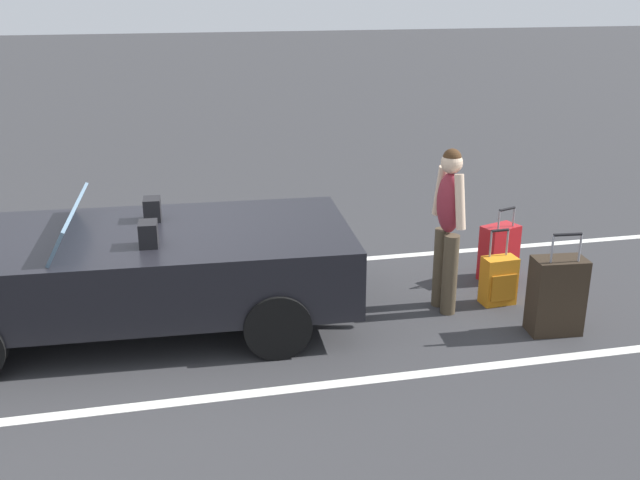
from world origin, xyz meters
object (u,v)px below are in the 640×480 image
object	(u,v)px
suitcase_large_black	(556,296)
traveler_person	(448,221)
convertible_car	(109,270)
suitcase_small_carryon	(499,280)
suitcase_medium_bright	(499,253)

from	to	relation	value
suitcase_large_black	traveler_person	xyz separation A→B (m)	(0.83, -0.70, 0.56)
convertible_car	traveler_person	distance (m)	3.26
suitcase_small_carryon	traveler_person	bearing A→B (deg)	-93.23
suitcase_medium_bright	suitcase_large_black	bearing A→B (deg)	158.90
convertible_car	traveler_person	bearing A→B (deg)	177.77
suitcase_large_black	traveler_person	distance (m)	1.22
suitcase_medium_bright	convertible_car	bearing A→B (deg)	75.46
suitcase_small_carryon	suitcase_medium_bright	bearing A→B (deg)	151.35
suitcase_small_carryon	traveler_person	xyz separation A→B (m)	(0.59, 0.00, 0.68)
traveler_person	suitcase_large_black	bearing A→B (deg)	133.76
suitcase_large_black	suitcase_medium_bright	xyz separation A→B (m)	(-0.05, -1.31, -0.06)
convertible_car	suitcase_medium_bright	world-z (taller)	convertible_car
suitcase_small_carryon	traveler_person	size ratio (longest dim) A/B	0.48
traveler_person	convertible_car	bearing A→B (deg)	-10.77
convertible_car	suitcase_medium_bright	distance (m)	4.13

